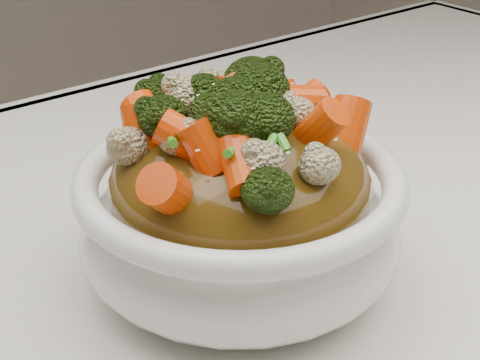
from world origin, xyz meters
TOP-DOWN VIEW (x-y plane):
  - tablecloth at (0.00, 0.00)m, footprint 1.20×0.80m
  - bowl at (-0.05, 0.03)m, footprint 0.22×0.22m
  - sauce_base at (-0.05, 0.03)m, footprint 0.17×0.17m
  - carrots at (-0.05, 0.03)m, footprint 0.17×0.17m
  - broccoli at (-0.05, 0.03)m, footprint 0.17×0.17m
  - cauliflower at (-0.05, 0.03)m, footprint 0.17×0.17m
  - scallions at (-0.05, 0.03)m, footprint 0.13×0.13m
  - sesame_seeds at (-0.05, 0.03)m, footprint 0.16×0.16m

SIDE VIEW (x-z plane):
  - tablecloth at x=0.00m, z-range 0.71..0.75m
  - bowl at x=-0.05m, z-range 0.75..0.83m
  - sauce_base at x=-0.05m, z-range 0.77..0.86m
  - cauliflower at x=-0.05m, z-range 0.86..0.89m
  - broccoli at x=-0.05m, z-range 0.85..0.89m
  - carrots at x=-0.05m, z-range 0.85..0.90m
  - scallions at x=-0.05m, z-range 0.87..0.88m
  - sesame_seeds at x=-0.05m, z-range 0.87..0.88m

